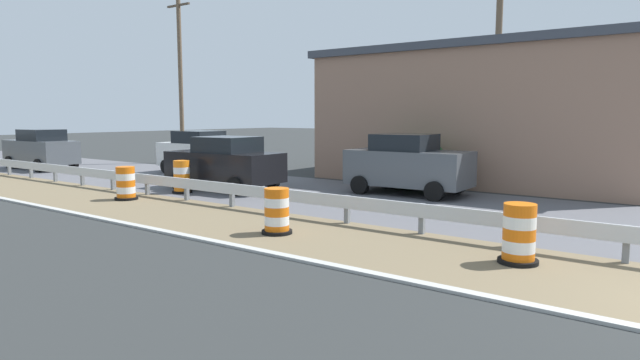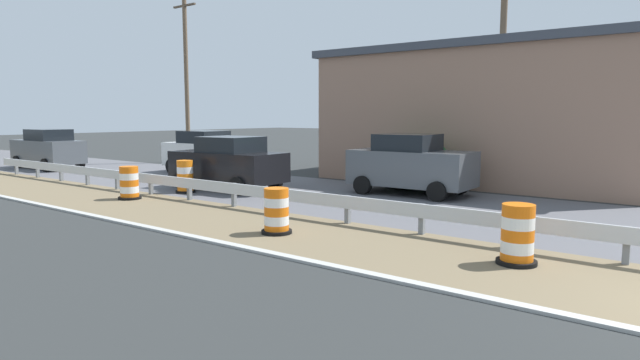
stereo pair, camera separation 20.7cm
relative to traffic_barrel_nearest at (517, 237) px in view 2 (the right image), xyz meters
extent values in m
cube|color=silver|center=(1.12, -0.56, 0.05)|extent=(0.08, 49.11, 0.32)
cube|color=slate|center=(1.20, -1.58, -0.15)|extent=(0.12, 0.12, 0.70)
cube|color=slate|center=(1.20, 0.46, -0.15)|extent=(0.12, 0.12, 0.70)
cube|color=slate|center=(1.20, 2.51, -0.15)|extent=(0.12, 0.12, 0.70)
cube|color=slate|center=(1.20, 4.55, -0.15)|extent=(0.12, 0.12, 0.70)
cube|color=slate|center=(1.20, 6.60, -0.15)|extent=(0.12, 0.12, 0.70)
cube|color=slate|center=(1.20, 8.65, -0.15)|extent=(0.12, 0.12, 0.70)
cube|color=slate|center=(1.20, 10.69, -0.15)|extent=(0.12, 0.12, 0.70)
cube|color=slate|center=(1.20, 12.74, -0.15)|extent=(0.12, 0.12, 0.70)
cube|color=slate|center=(1.20, 14.78, -0.15)|extent=(0.12, 0.12, 0.70)
cube|color=slate|center=(1.20, 16.83, -0.15)|extent=(0.12, 0.12, 0.70)
cube|color=slate|center=(1.20, 18.88, -0.15)|extent=(0.12, 0.12, 0.70)
cube|color=slate|center=(1.20, 20.92, -0.15)|extent=(0.12, 0.12, 0.70)
cube|color=slate|center=(1.20, 22.97, -0.15)|extent=(0.12, 0.12, 0.70)
cylinder|color=orange|center=(0.00, 0.00, -0.39)|extent=(0.58, 0.58, 0.22)
cylinder|color=white|center=(0.00, 0.00, -0.17)|extent=(0.58, 0.58, 0.22)
cylinder|color=orange|center=(0.00, 0.00, 0.05)|extent=(0.58, 0.58, 0.22)
cylinder|color=white|center=(0.00, 0.00, 0.27)|extent=(0.58, 0.58, 0.22)
cylinder|color=orange|center=(0.00, 0.00, 0.49)|extent=(0.58, 0.58, 0.22)
cylinder|color=black|center=(0.00, 0.00, -0.46)|extent=(0.73, 0.73, 0.08)
cylinder|color=orange|center=(-0.75, 5.19, -0.40)|extent=(0.57, 0.57, 0.21)
cylinder|color=white|center=(-0.75, 5.19, -0.19)|extent=(0.57, 0.57, 0.21)
cylinder|color=orange|center=(-0.75, 5.19, 0.02)|extent=(0.57, 0.57, 0.21)
cylinder|color=white|center=(-0.75, 5.19, 0.23)|extent=(0.57, 0.57, 0.21)
cylinder|color=orange|center=(-0.75, 5.19, 0.44)|extent=(0.57, 0.57, 0.21)
cylinder|color=black|center=(-0.75, 5.19, -0.46)|extent=(0.71, 0.71, 0.08)
cylinder|color=orange|center=(2.18, 12.12, -0.39)|extent=(0.55, 0.55, 0.23)
cylinder|color=white|center=(2.18, 12.12, -0.16)|extent=(0.55, 0.55, 0.23)
cylinder|color=orange|center=(2.18, 12.12, 0.07)|extent=(0.55, 0.55, 0.23)
cylinder|color=white|center=(2.18, 12.12, 0.30)|extent=(0.55, 0.55, 0.23)
cylinder|color=orange|center=(2.18, 12.12, 0.52)|extent=(0.55, 0.55, 0.23)
cylinder|color=black|center=(2.18, 12.12, -0.46)|extent=(0.69, 0.69, 0.08)
cylinder|color=orange|center=(0.14, 12.37, -0.39)|extent=(0.58, 0.58, 0.21)
cylinder|color=white|center=(0.14, 12.37, -0.18)|extent=(0.58, 0.58, 0.21)
cylinder|color=orange|center=(0.14, 12.37, 0.03)|extent=(0.58, 0.58, 0.21)
cylinder|color=white|center=(0.14, 12.37, 0.24)|extent=(0.58, 0.58, 0.21)
cylinder|color=orange|center=(0.14, 12.37, 0.46)|extent=(0.58, 0.58, 0.21)
cylinder|color=black|center=(0.14, 12.37, -0.46)|extent=(0.73, 0.73, 0.08)
cube|color=silver|center=(6.87, 16.45, 0.37)|extent=(1.90, 4.30, 1.10)
cube|color=black|center=(6.87, 16.62, 1.20)|extent=(1.68, 1.99, 0.56)
cylinder|color=black|center=(7.81, 15.05, -0.18)|extent=(0.23, 0.64, 0.64)
cylinder|color=black|center=(5.98, 15.02, -0.18)|extent=(0.23, 0.64, 0.64)
cylinder|color=black|center=(7.76, 17.87, -0.18)|extent=(0.23, 0.64, 0.64)
cylinder|color=black|center=(5.93, 17.84, -0.18)|extent=(0.23, 0.64, 0.64)
cube|color=#4C5156|center=(3.44, 24.56, 0.38)|extent=(1.75, 4.49, 1.12)
cube|color=black|center=(3.44, 24.39, 1.22)|extent=(1.56, 2.07, 0.56)
cylinder|color=black|center=(2.56, 26.04, -0.18)|extent=(0.22, 0.64, 0.64)
cylinder|color=black|center=(4.29, 26.05, -0.18)|extent=(0.22, 0.64, 0.64)
cylinder|color=black|center=(2.58, 23.08, -0.18)|extent=(0.22, 0.64, 0.64)
cylinder|color=black|center=(4.31, 23.09, -0.18)|extent=(0.22, 0.64, 0.64)
cube|color=#4C5156|center=(6.62, 5.64, 0.41)|extent=(2.04, 4.18, 1.18)
cube|color=black|center=(6.62, 5.80, 1.28)|extent=(1.78, 1.95, 0.56)
cylinder|color=black|center=(7.62, 4.31, -0.18)|extent=(0.24, 0.65, 0.64)
cylinder|color=black|center=(5.71, 4.25, -0.18)|extent=(0.24, 0.65, 0.64)
cylinder|color=black|center=(7.54, 7.03, -0.18)|extent=(0.24, 0.65, 0.64)
cylinder|color=black|center=(5.63, 6.97, -0.18)|extent=(0.24, 0.65, 0.64)
cube|color=black|center=(3.72, 11.61, 0.34)|extent=(2.09, 4.41, 1.05)
cube|color=black|center=(3.73, 11.44, 1.15)|extent=(1.81, 2.06, 0.56)
cylinder|color=black|center=(2.70, 13.00, -0.18)|extent=(0.24, 0.65, 0.64)
cylinder|color=black|center=(4.63, 13.08, -0.18)|extent=(0.24, 0.65, 0.64)
cylinder|color=black|center=(2.81, 10.14, -0.18)|extent=(0.24, 0.65, 0.64)
cylinder|color=black|center=(4.74, 10.22, -0.18)|extent=(0.24, 0.65, 0.64)
cube|color=#93705B|center=(12.44, 4.98, 2.05)|extent=(7.49, 12.51, 5.11)
cube|color=#3D424C|center=(12.44, 4.98, 4.76)|extent=(7.79, 13.01, 0.30)
cylinder|color=brown|center=(10.19, 3.90, 3.56)|extent=(0.24, 0.24, 8.11)
cylinder|color=brown|center=(10.08, 21.74, 4.13)|extent=(0.24, 0.24, 9.26)
cube|color=brown|center=(10.08, 21.74, 8.26)|extent=(0.12, 1.80, 0.10)
ellipsoid|color=#1E4C23|center=(7.64, 6.18, 0.50)|extent=(2.78, 2.78, 1.99)
camera|label=1|loc=(-9.84, -2.76, 2.20)|focal=30.05mm
camera|label=2|loc=(-9.72, -2.92, 2.20)|focal=30.05mm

